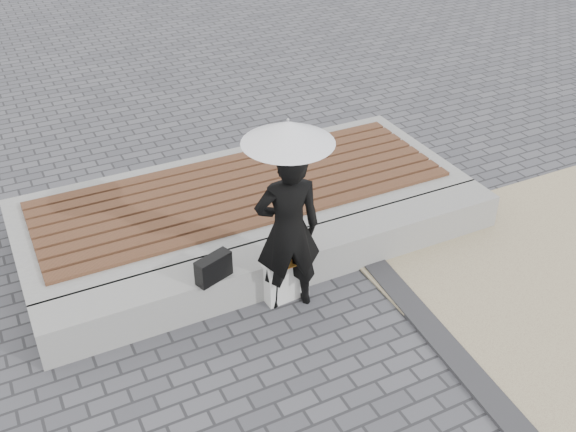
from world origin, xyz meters
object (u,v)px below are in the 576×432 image
Objects in this scene: seating_ledge at (290,261)px; woman at (288,230)px; handbag at (214,268)px; canvas_tote at (286,278)px; parasol at (288,132)px.

woman is (-0.20, -0.34, 0.65)m from seating_ledge.
woman reaches higher than handbag.
seating_ledge is 10.90× the size of canvas_tote.
canvas_tote is (-0.18, -0.26, 0.03)m from seating_ledge.
parasol is at bearing -102.50° from canvas_tote.
seating_ledge is 2.95× the size of woman.
parasol is 2.86× the size of handbag.
parasol is 1.61m from canvas_tote.
parasol is 2.24× the size of canvas_tote.
handbag reaches higher than canvas_tote.
woman reaches higher than seating_ledge.
handbag reaches higher than seating_ledge.
canvas_tote reaches higher than seating_ledge.
handbag is (-0.68, 0.17, -1.31)m from parasol.
parasol is (-0.20, -0.34, 1.63)m from seating_ledge.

